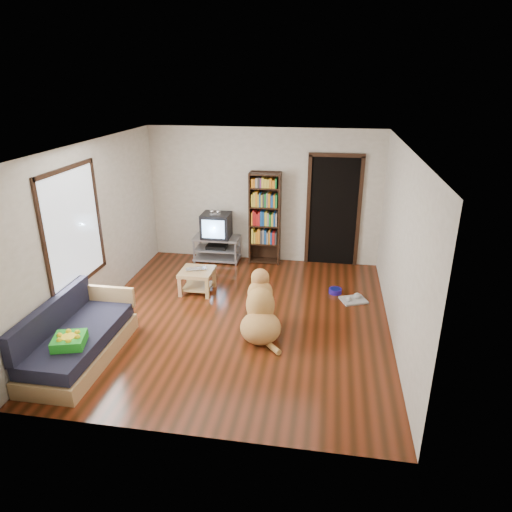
% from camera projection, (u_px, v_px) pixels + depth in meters
% --- Properties ---
extents(ground, '(5.00, 5.00, 0.00)m').
position_uv_depth(ground, '(239.00, 318.00, 7.01)').
color(ground, '#5D2210').
rests_on(ground, ground).
extents(ceiling, '(5.00, 5.00, 0.00)m').
position_uv_depth(ceiling, '(237.00, 146.00, 6.06)').
color(ceiling, white).
rests_on(ceiling, ground).
extents(wall_back, '(4.50, 0.00, 4.50)m').
position_uv_depth(wall_back, '(264.00, 196.00, 8.83)').
color(wall_back, beige).
rests_on(wall_back, ground).
extents(wall_front, '(4.50, 0.00, 4.50)m').
position_uv_depth(wall_front, '(185.00, 326.00, 4.24)').
color(wall_front, beige).
rests_on(wall_front, ground).
extents(wall_left, '(0.00, 5.00, 5.00)m').
position_uv_depth(wall_left, '(92.00, 230.00, 6.87)').
color(wall_left, beige).
rests_on(wall_left, ground).
extents(wall_right, '(0.00, 5.00, 5.00)m').
position_uv_depth(wall_right, '(400.00, 247.00, 6.19)').
color(wall_right, beige).
rests_on(wall_right, ground).
extents(green_cushion, '(0.46, 0.46, 0.12)m').
position_uv_depth(green_cushion, '(69.00, 341.00, 5.52)').
color(green_cushion, green).
rests_on(green_cushion, sofa).
extents(laptop, '(0.41, 0.34, 0.03)m').
position_uv_depth(laptop, '(196.00, 270.00, 7.70)').
color(laptop, white).
rests_on(laptop, coffee_table).
extents(dog_bowl, '(0.22, 0.22, 0.08)m').
position_uv_depth(dog_bowl, '(335.00, 291.00, 7.81)').
color(dog_bowl, '#251388').
rests_on(dog_bowl, ground).
extents(grey_rag, '(0.49, 0.45, 0.03)m').
position_uv_depth(grey_rag, '(353.00, 300.00, 7.55)').
color(grey_rag, '#A3A3A3').
rests_on(grey_rag, ground).
extents(window, '(0.03, 1.46, 1.70)m').
position_uv_depth(window, '(73.00, 228.00, 6.34)').
color(window, white).
rests_on(window, wall_left).
extents(doorway, '(1.03, 0.05, 2.19)m').
position_uv_depth(doorway, '(333.00, 209.00, 8.67)').
color(doorway, black).
rests_on(doorway, wall_back).
extents(tv_stand, '(0.90, 0.45, 0.50)m').
position_uv_depth(tv_stand, '(217.00, 248.00, 9.11)').
color(tv_stand, '#99999E').
rests_on(tv_stand, ground).
extents(crt_tv, '(0.55, 0.52, 0.58)m').
position_uv_depth(crt_tv, '(217.00, 225.00, 8.96)').
color(crt_tv, black).
rests_on(crt_tv, tv_stand).
extents(bookshelf, '(0.60, 0.30, 1.80)m').
position_uv_depth(bookshelf, '(265.00, 214.00, 8.79)').
color(bookshelf, black).
rests_on(bookshelf, ground).
extents(sofa, '(0.80, 1.80, 0.80)m').
position_uv_depth(sofa, '(77.00, 341.00, 5.93)').
color(sofa, tan).
rests_on(sofa, ground).
extents(coffee_table, '(0.55, 0.55, 0.40)m').
position_uv_depth(coffee_table, '(197.00, 277.00, 7.78)').
color(coffee_table, tan).
rests_on(coffee_table, ground).
extents(dog, '(0.68, 1.07, 0.93)m').
position_uv_depth(dog, '(260.00, 312.00, 6.49)').
color(dog, tan).
rests_on(dog, ground).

